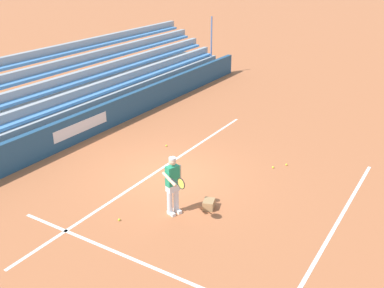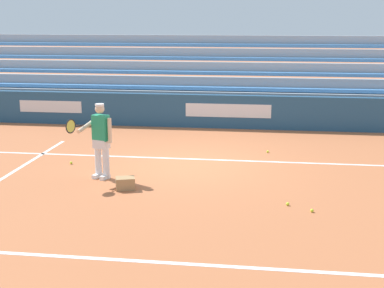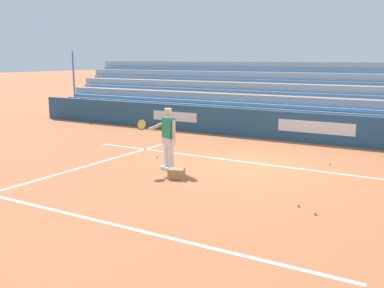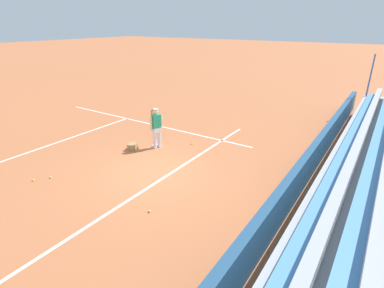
% 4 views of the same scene
% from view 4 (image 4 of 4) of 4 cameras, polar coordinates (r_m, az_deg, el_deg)
% --- Properties ---
extents(ground_plane, '(160.00, 160.00, 0.00)m').
position_cam_4_polar(ground_plane, '(10.78, -7.18, -5.49)').
color(ground_plane, '#B7663D').
extents(court_baseline_white, '(12.00, 0.10, 0.01)m').
position_cam_4_polar(court_baseline_white, '(10.49, -5.09, -6.20)').
color(court_baseline_white, white).
rests_on(court_baseline_white, ground).
extents(court_sideline_white, '(0.10, 12.00, 0.01)m').
position_cam_4_polar(court_sideline_white, '(16.08, -8.56, 3.94)').
color(court_sideline_white, white).
rests_on(court_sideline_white, ground).
extents(court_service_line_white, '(8.22, 0.10, 0.01)m').
position_cam_4_polar(court_service_line_white, '(14.71, -23.71, 0.49)').
color(court_service_line_white, white).
rests_on(court_service_line_white, ground).
extents(back_wall_sponsor_board, '(26.42, 0.25, 1.10)m').
position_cam_4_polar(back_wall_sponsor_board, '(8.58, 17.18, -9.98)').
color(back_wall_sponsor_board, navy).
rests_on(back_wall_sponsor_board, ground).
extents(bleacher_stand, '(25.10, 3.20, 3.40)m').
position_cam_4_polar(bleacher_stand, '(8.30, 32.42, -12.26)').
color(bleacher_stand, '#9EA3A8').
rests_on(bleacher_stand, ground).
extents(tennis_player, '(0.82, 0.93, 1.71)m').
position_cam_4_polar(tennis_player, '(12.59, -6.80, 3.13)').
color(tennis_player, silver).
rests_on(tennis_player, ground).
extents(ball_box_cardboard, '(0.47, 0.41, 0.26)m').
position_cam_4_polar(ball_box_cardboard, '(12.82, -11.24, -0.46)').
color(ball_box_cardboard, '#A87F51').
rests_on(ball_box_cardboard, ground).
extents(tennis_ball_midcourt, '(0.07, 0.07, 0.07)m').
position_cam_4_polar(tennis_ball_midcourt, '(11.43, -25.33, -5.75)').
color(tennis_ball_midcourt, '#CCE533').
rests_on(tennis_ball_midcourt, ground).
extents(tennis_ball_toward_net, '(0.07, 0.07, 0.07)m').
position_cam_4_polar(tennis_ball_toward_net, '(13.13, -0.01, 0.09)').
color(tennis_ball_toward_net, '#CCE533').
rests_on(tennis_ball_toward_net, ground).
extents(tennis_ball_by_box, '(0.07, 0.07, 0.07)m').
position_cam_4_polar(tennis_ball_by_box, '(11.50, -28.00, -6.08)').
color(tennis_ball_by_box, '#CCE533').
rests_on(tennis_ball_by_box, ground).
extents(tennis_ball_on_baseline, '(0.07, 0.07, 0.07)m').
position_cam_4_polar(tennis_ball_on_baseline, '(8.73, -8.11, -12.56)').
color(tennis_ball_on_baseline, '#CCE533').
rests_on(tennis_ball_on_baseline, ground).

